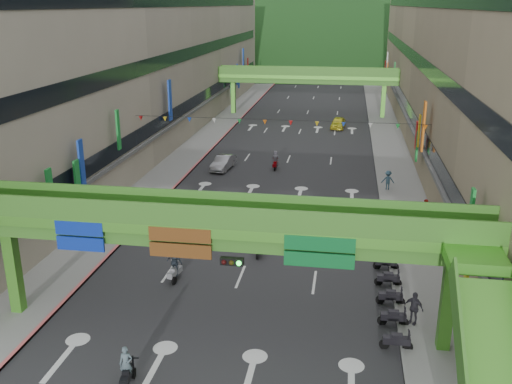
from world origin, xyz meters
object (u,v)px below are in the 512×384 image
at_px(overpass_near, 233,242).
at_px(scooter_rider_mid, 260,240).
at_px(car_silver, 223,163).
at_px(car_yellow, 338,123).
at_px(scooter_rider_near, 126,368).
at_px(pedestrian_red, 426,212).

distance_m(overpass_near, scooter_rider_mid, 10.68).
distance_m(car_silver, car_yellow, 24.41).
bearing_deg(scooter_rider_near, pedestrian_red, 55.77).
bearing_deg(scooter_rider_mid, car_silver, 108.87).
bearing_deg(scooter_rider_mid, pedestrian_red, 34.83).
height_order(scooter_rider_mid, car_yellow, scooter_rider_mid).
bearing_deg(overpass_near, car_silver, 103.29).
xyz_separation_m(car_silver, pedestrian_red, (18.26, -11.75, 0.14)).
bearing_deg(pedestrian_red, car_silver, 149.89).
bearing_deg(scooter_rider_near, car_silver, 95.25).
height_order(overpass_near, car_silver, overpass_near).
relative_size(scooter_rider_mid, car_yellow, 0.50).
distance_m(overpass_near, car_yellow, 51.80).
bearing_deg(scooter_rider_mid, car_yellow, 84.31).
xyz_separation_m(overpass_near, car_yellow, (3.90, 51.46, -4.48)).
distance_m(scooter_rider_mid, car_silver, 20.88).
relative_size(overpass_near, car_silver, 6.64).
relative_size(car_yellow, pedestrian_red, 2.57).
bearing_deg(scooter_rider_near, overpass_near, 48.53).
relative_size(scooter_rider_mid, car_silver, 0.51).
relative_size(car_silver, pedestrian_red, 2.53).
height_order(overpass_near, pedestrian_red, overpass_near).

